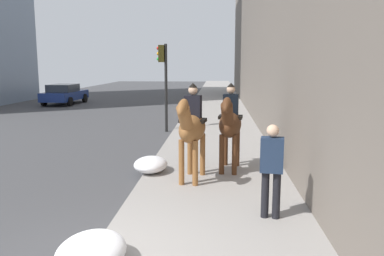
{
  "coord_description": "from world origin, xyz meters",
  "views": [
    {
      "loc": [
        -4.99,
        -1.85,
        2.86
      ],
      "look_at": [
        4.0,
        -1.27,
        1.4
      ],
      "focal_mm": 37.11,
      "sensor_mm": 36.0,
      "label": 1
    }
  ],
  "objects_px": {
    "pedestrian_greeting": "(272,165)",
    "car_near_lane": "(65,94)",
    "mounted_horse_near": "(192,127)",
    "mounted_horse_far": "(230,123)",
    "traffic_light_near_curb": "(164,73)"
  },
  "relations": [
    {
      "from": "pedestrian_greeting",
      "to": "car_near_lane",
      "type": "bearing_deg",
      "value": 39.61
    },
    {
      "from": "car_near_lane",
      "to": "traffic_light_near_curb",
      "type": "bearing_deg",
      "value": -139.92
    },
    {
      "from": "mounted_horse_far",
      "to": "traffic_light_near_curb",
      "type": "distance_m",
      "value": 7.08
    },
    {
      "from": "pedestrian_greeting",
      "to": "traffic_light_near_curb",
      "type": "height_order",
      "value": "traffic_light_near_curb"
    },
    {
      "from": "mounted_horse_near",
      "to": "pedestrian_greeting",
      "type": "bearing_deg",
      "value": 43.6
    },
    {
      "from": "pedestrian_greeting",
      "to": "mounted_horse_far",
      "type": "bearing_deg",
      "value": 21.32
    },
    {
      "from": "pedestrian_greeting",
      "to": "car_near_lane",
      "type": "relative_size",
      "value": 0.38
    },
    {
      "from": "mounted_horse_near",
      "to": "traffic_light_near_curb",
      "type": "bearing_deg",
      "value": -159.04
    },
    {
      "from": "mounted_horse_far",
      "to": "car_near_lane",
      "type": "distance_m",
      "value": 20.85
    },
    {
      "from": "mounted_horse_near",
      "to": "mounted_horse_far",
      "type": "distance_m",
      "value": 1.33
    },
    {
      "from": "mounted_horse_near",
      "to": "car_near_lane",
      "type": "relative_size",
      "value": 0.51
    },
    {
      "from": "mounted_horse_near",
      "to": "car_near_lane",
      "type": "xyz_separation_m",
      "value": [
        18.53,
        10.3,
        -0.66
      ]
    },
    {
      "from": "mounted_horse_near",
      "to": "car_near_lane",
      "type": "bearing_deg",
      "value": -142.48
    },
    {
      "from": "mounted_horse_far",
      "to": "pedestrian_greeting",
      "type": "relative_size",
      "value": 1.33
    },
    {
      "from": "mounted_horse_far",
      "to": "car_near_lane",
      "type": "xyz_separation_m",
      "value": [
        17.57,
        11.22,
        -0.62
      ]
    }
  ]
}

